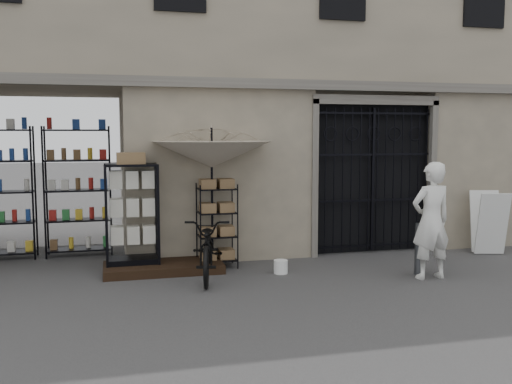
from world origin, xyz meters
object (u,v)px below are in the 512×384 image
object	(u,v)px
steel_bollard	(420,249)
easel_sign	(489,222)
wire_rack	(217,226)
white_bucket	(281,267)
shopkeeper	(429,278)
display_cabinet	(132,219)
bicycle	(209,278)
market_umbrella	(212,147)

from	to	relation	value
steel_bollard	easel_sign	xyz separation A→B (m)	(2.17, 1.14, 0.19)
wire_rack	white_bucket	world-z (taller)	wire_rack
shopkeeper	wire_rack	bearing A→B (deg)	-31.26
display_cabinet	bicycle	distance (m)	1.68
market_umbrella	shopkeeper	xyz separation A→B (m)	(3.32, -1.60, -2.12)
market_umbrella	steel_bollard	world-z (taller)	market_umbrella
wire_rack	white_bucket	xyz separation A→B (m)	(0.96, -0.73, -0.61)
market_umbrella	bicycle	bearing A→B (deg)	-105.03
market_umbrella	steel_bollard	size ratio (longest dim) A/B	3.40
white_bucket	shopkeeper	world-z (taller)	same
shopkeeper	easel_sign	world-z (taller)	easel_sign
display_cabinet	steel_bollard	world-z (taller)	display_cabinet
steel_bollard	easel_sign	size ratio (longest dim) A/B	0.72
display_cabinet	shopkeeper	distance (m)	5.06
bicycle	wire_rack	bearing A→B (deg)	80.88
display_cabinet	white_bucket	distance (m)	2.66
bicycle	shopkeeper	distance (m)	3.62
white_bucket	shopkeeper	size ratio (longest dim) A/B	0.12
easel_sign	wire_rack	bearing A→B (deg)	-167.59
market_umbrella	white_bucket	size ratio (longest dim) A/B	12.47
wire_rack	market_umbrella	size ratio (longest dim) A/B	0.50
wire_rack	steel_bollard	size ratio (longest dim) A/B	1.71
white_bucket	shopkeeper	distance (m)	2.45
display_cabinet	white_bucket	xyz separation A→B (m)	(2.42, -0.76, -0.80)
market_umbrella	bicycle	xyz separation A→B (m)	(-0.18, -0.68, -2.12)
white_bucket	easel_sign	distance (m)	4.45
steel_bollard	wire_rack	bearing A→B (deg)	156.48
wire_rack	shopkeeper	distance (m)	3.69
white_bucket	bicycle	world-z (taller)	bicycle
market_umbrella	white_bucket	distance (m)	2.37
display_cabinet	bicycle	size ratio (longest dim) A/B	0.94
white_bucket	steel_bollard	xyz separation A→B (m)	(2.23, -0.66, 0.32)
shopkeeper	white_bucket	bearing A→B (deg)	-26.26
wire_rack	steel_bollard	world-z (taller)	wire_rack
easel_sign	display_cabinet	bearing A→B (deg)	-167.31
white_bucket	easel_sign	xyz separation A→B (m)	(4.40, 0.48, 0.51)
steel_bollard	shopkeeper	size ratio (longest dim) A/B	0.46
white_bucket	display_cabinet	bearing A→B (deg)	162.53
bicycle	white_bucket	bearing A→B (deg)	11.50
white_bucket	steel_bollard	distance (m)	2.34
display_cabinet	white_bucket	world-z (taller)	display_cabinet
easel_sign	market_umbrella	bearing A→B (deg)	-167.04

